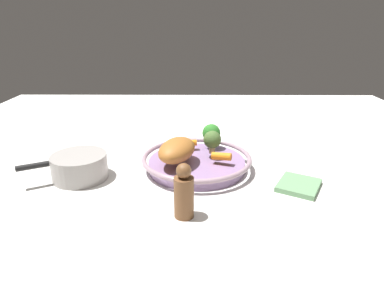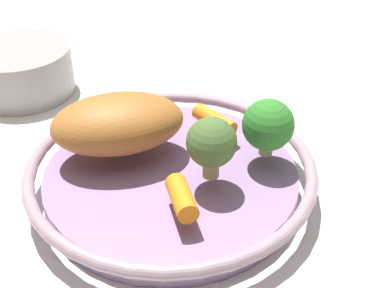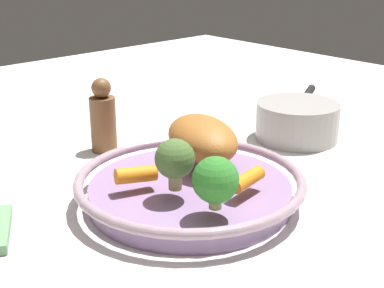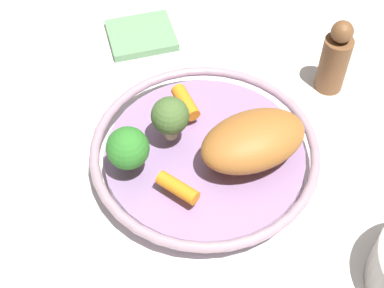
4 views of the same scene
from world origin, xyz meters
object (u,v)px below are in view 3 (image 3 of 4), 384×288
(baby_carrot_left, at_px, (247,179))
(broccoli_floret_mid, at_px, (175,160))
(broccoli_floret_large, at_px, (216,180))
(pepper_mill, at_px, (103,118))
(roast_chicken_piece, at_px, (202,138))
(saucepan, at_px, (297,121))
(serving_bowl, at_px, (190,188))
(baby_carrot_right, at_px, (136,175))

(baby_carrot_left, xyz_separation_m, broccoli_floret_mid, (0.08, -0.06, 0.03))
(broccoli_floret_large, height_order, broccoli_floret_mid, broccoli_floret_mid)
(baby_carrot_left, distance_m, pepper_mill, 0.34)
(baby_carrot_left, bearing_deg, roast_chicken_piece, -103.07)
(broccoli_floret_large, relative_size, pepper_mill, 0.51)
(broccoli_floret_mid, height_order, saucepan, broccoli_floret_mid)
(broccoli_floret_mid, xyz_separation_m, saucepan, (-0.38, -0.09, -0.05))
(serving_bowl, xyz_separation_m, baby_carrot_right, (0.07, -0.03, 0.03))
(serving_bowl, distance_m, roast_chicken_piece, 0.09)
(broccoli_floret_large, bearing_deg, serving_bowl, -115.88)
(serving_bowl, relative_size, roast_chicken_piece, 2.18)
(serving_bowl, height_order, baby_carrot_left, baby_carrot_left)
(roast_chicken_piece, bearing_deg, serving_bowl, 31.34)
(baby_carrot_right, distance_m, baby_carrot_left, 0.15)
(broccoli_floret_mid, bearing_deg, baby_carrot_right, -64.90)
(broccoli_floret_mid, bearing_deg, roast_chicken_piece, -151.39)
(pepper_mill, bearing_deg, baby_carrot_right, 66.00)
(broccoli_floret_mid, xyz_separation_m, pepper_mill, (-0.08, -0.28, -0.03))
(baby_carrot_right, relative_size, saucepan, 0.25)
(roast_chicken_piece, relative_size, broccoli_floret_mid, 2.16)
(serving_bowl, height_order, saucepan, saucepan)
(baby_carrot_left, bearing_deg, serving_bowl, -69.69)
(serving_bowl, xyz_separation_m, roast_chicken_piece, (-0.06, -0.03, 0.05))
(roast_chicken_piece, relative_size, baby_carrot_left, 2.53)
(baby_carrot_right, bearing_deg, baby_carrot_left, 132.12)
(roast_chicken_piece, relative_size, baby_carrot_right, 2.65)
(serving_bowl, distance_m, baby_carrot_left, 0.09)
(baby_carrot_left, bearing_deg, broccoli_floret_large, 12.10)
(serving_bowl, height_order, baby_carrot_right, baby_carrot_right)
(roast_chicken_piece, distance_m, baby_carrot_right, 0.13)
(serving_bowl, xyz_separation_m, broccoli_floret_mid, (0.05, 0.02, 0.06))
(broccoli_floret_large, height_order, pepper_mill, pepper_mill)
(roast_chicken_piece, height_order, broccoli_floret_mid, broccoli_floret_mid)
(roast_chicken_piece, height_order, baby_carrot_left, roast_chicken_piece)
(roast_chicken_piece, xyz_separation_m, pepper_mill, (0.03, -0.22, -0.02))
(serving_bowl, distance_m, saucepan, 0.34)
(baby_carrot_right, height_order, broccoli_floret_large, broccoli_floret_large)
(serving_bowl, bearing_deg, baby_carrot_right, -23.46)
(roast_chicken_piece, height_order, broccoli_floret_large, broccoli_floret_large)
(baby_carrot_right, distance_m, broccoli_floret_mid, 0.07)
(pepper_mill, distance_m, saucepan, 0.36)
(roast_chicken_piece, distance_m, pepper_mill, 0.23)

